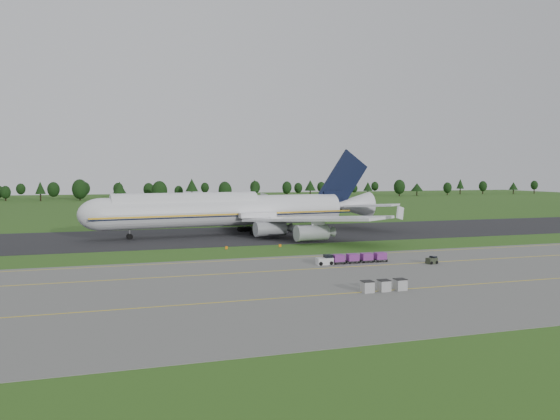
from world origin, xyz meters
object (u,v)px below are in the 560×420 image
object	(u,v)px
aircraft	(233,210)
utility_cart	(432,261)
uld_row	(384,285)
baggage_train	(351,258)
edge_markers	(254,247)

from	to	relation	value
aircraft	utility_cart	distance (m)	58.53
uld_row	baggage_train	bearing A→B (deg)	76.70
utility_cart	uld_row	size ratio (longest dim) A/B	0.33
baggage_train	uld_row	bearing A→B (deg)	-103.30
baggage_train	uld_row	distance (m)	22.10
aircraft	baggage_train	world-z (taller)	aircraft
baggage_train	utility_cart	world-z (taller)	baggage_train
aircraft	uld_row	size ratio (longest dim) A/B	12.42
aircraft	uld_row	world-z (taller)	aircraft
aircraft	baggage_train	bearing A→B (deg)	-78.25
aircraft	edge_markers	distance (m)	26.15
aircraft	baggage_train	size ratio (longest dim) A/B	6.07
aircraft	baggage_train	xyz separation A→B (m)	(10.16, -48.88, -5.36)
uld_row	edge_markers	size ratio (longest dim) A/B	0.53
aircraft	uld_row	bearing A→B (deg)	-85.87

